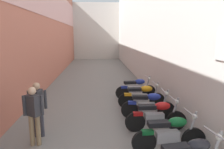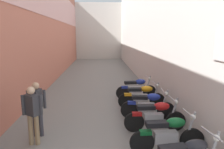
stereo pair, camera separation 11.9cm
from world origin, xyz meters
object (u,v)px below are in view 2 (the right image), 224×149
Objects in this scene: motorcycle_third at (168,134)px; pedestrian_further_down at (37,105)px; motorcycle_fourth at (155,115)px; motorcycle_seventh at (136,88)px; motorcycle_fifth at (148,105)px; pedestrian_mid_alley at (32,111)px; motorcycle_sixth at (142,96)px.

pedestrian_further_down is (-3.39, 1.05, 0.42)m from motorcycle_third.
motorcycle_seventh is at bearing 90.00° from motorcycle_fourth.
motorcycle_fifth is 3.71m from pedestrian_mid_alley.
motorcycle_fifth is 1.18× the size of pedestrian_further_down.
motorcycle_fifth is at bearing -90.00° from motorcycle_sixth.
motorcycle_sixth is at bearing -90.00° from motorcycle_seventh.
pedestrian_mid_alley is at bearing 170.21° from motorcycle_third.
pedestrian_further_down is at bearing 93.70° from pedestrian_mid_alley.
pedestrian_further_down reaches higher than motorcycle_third.
pedestrian_further_down is at bearing 162.77° from motorcycle_third.
motorcycle_fourth is at bearing 9.52° from pedestrian_mid_alley.
motorcycle_sixth is 1.00× the size of motorcycle_seventh.
motorcycle_seventh is (0.00, 2.25, 0.00)m from motorcycle_fifth.
motorcycle_third is at bearing -90.00° from motorcycle_seventh.
pedestrian_mid_alley is at bearing -170.48° from motorcycle_fourth.
pedestrian_further_down is (-0.03, 0.47, 0.00)m from pedestrian_mid_alley.
pedestrian_further_down is (-3.39, -3.29, 0.42)m from motorcycle_seventh.
motorcycle_seventh is at bearing 90.00° from motorcycle_fifth.
motorcycle_fifth and motorcycle_seventh have the same top height.
motorcycle_third is 1.14m from motorcycle_fourth.
pedestrian_further_down is at bearing -148.47° from motorcycle_sixth.
motorcycle_third is at bearing -9.79° from pedestrian_mid_alley.
motorcycle_sixth is (0.00, 3.13, 0.00)m from motorcycle_third.
pedestrian_mid_alley reaches higher than motorcycle_sixth.
motorcycle_fourth and motorcycle_seventh have the same top height.
motorcycle_third is 1.00× the size of motorcycle_fifth.
motorcycle_fourth is 1.18× the size of pedestrian_mid_alley.
motorcycle_fourth is 1.00× the size of motorcycle_fifth.
motorcycle_third is 1.00× the size of motorcycle_fourth.
motorcycle_sixth is at bearing 31.53° from pedestrian_further_down.
motorcycle_seventh is 1.18× the size of pedestrian_mid_alley.
motorcycle_third is at bearing -90.00° from motorcycle_fourth.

